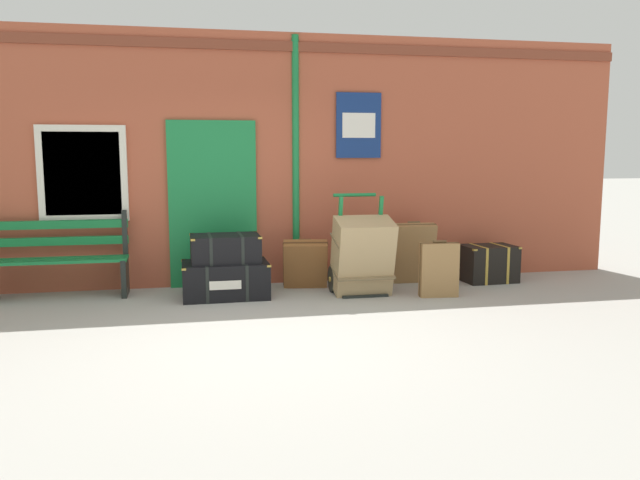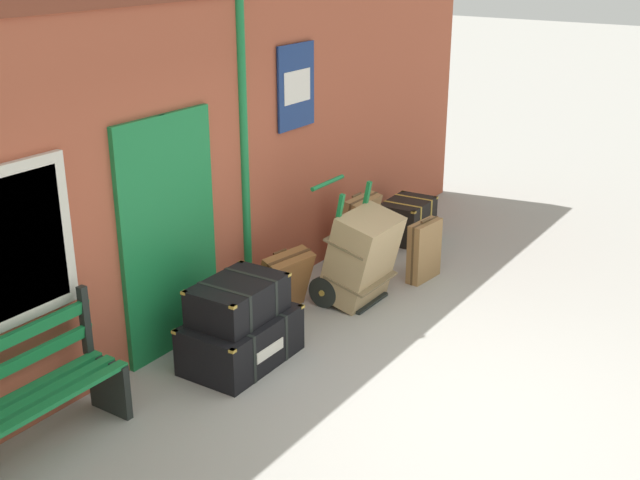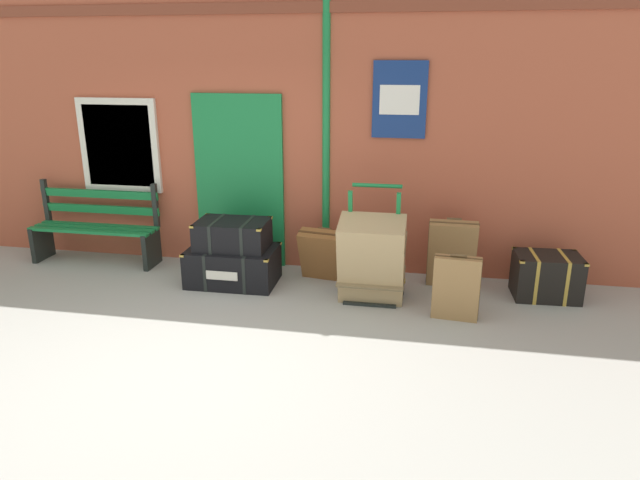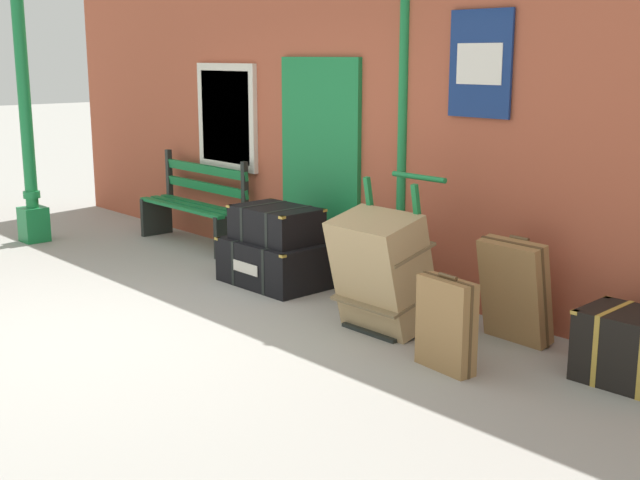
{
  "view_description": "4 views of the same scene",
  "coord_description": "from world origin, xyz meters",
  "px_view_note": "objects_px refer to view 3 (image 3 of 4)",
  "views": [
    {
      "loc": [
        -0.64,
        -5.78,
        1.72
      ],
      "look_at": [
        0.88,
        1.62,
        0.67
      ],
      "focal_mm": 36.04,
      "sensor_mm": 36.0,
      "label": 1
    },
    {
      "loc": [
        -5.02,
        -2.23,
        3.47
      ],
      "look_at": [
        0.77,
        1.61,
        0.84
      ],
      "focal_mm": 45.47,
      "sensor_mm": 36.0,
      "label": 2
    },
    {
      "loc": [
        1.87,
        -4.12,
        2.51
      ],
      "look_at": [
        0.79,
        1.69,
        0.61
      ],
      "focal_mm": 32.05,
      "sensor_mm": 36.0,
      "label": 3
    },
    {
      "loc": [
        5.72,
        -2.98,
        2.12
      ],
      "look_at": [
        0.39,
        1.77,
        0.53
      ],
      "focal_mm": 46.8,
      "sensor_mm": 36.0,
      "label": 4
    }
  ],
  "objects_px": {
    "suitcase_charcoal": "(456,288)",
    "suitcase_cream": "(324,255)",
    "platform_bench": "(96,228)",
    "steamer_trunk_middle": "(233,235)",
    "large_brown_trunk": "(372,259)",
    "corner_trunk": "(546,276)",
    "suitcase_umber": "(452,254)",
    "porters_trolley": "(373,271)",
    "steamer_trunk_base": "(233,266)"
  },
  "relations": [
    {
      "from": "large_brown_trunk",
      "to": "suitcase_charcoal",
      "type": "relative_size",
      "value": 1.41
    },
    {
      "from": "suitcase_charcoal",
      "to": "corner_trunk",
      "type": "relative_size",
      "value": 0.96
    },
    {
      "from": "steamer_trunk_middle",
      "to": "suitcase_charcoal",
      "type": "height_order",
      "value": "steamer_trunk_middle"
    },
    {
      "from": "platform_bench",
      "to": "suitcase_cream",
      "type": "bearing_deg",
      "value": -2.19
    },
    {
      "from": "steamer_trunk_middle",
      "to": "suitcase_umber",
      "type": "bearing_deg",
      "value": 7.05
    },
    {
      "from": "suitcase_cream",
      "to": "steamer_trunk_base",
      "type": "bearing_deg",
      "value": -164.24
    },
    {
      "from": "suitcase_charcoal",
      "to": "platform_bench",
      "type": "bearing_deg",
      "value": 168.64
    },
    {
      "from": "large_brown_trunk",
      "to": "steamer_trunk_middle",
      "type": "bearing_deg",
      "value": 171.21
    },
    {
      "from": "suitcase_umber",
      "to": "suitcase_charcoal",
      "type": "xyz_separation_m",
      "value": [
        0.02,
        -0.81,
        -0.08
      ]
    },
    {
      "from": "steamer_trunk_middle",
      "to": "corner_trunk",
      "type": "distance_m",
      "value": 3.49
    },
    {
      "from": "large_brown_trunk",
      "to": "suitcase_umber",
      "type": "xyz_separation_m",
      "value": [
        0.85,
        0.55,
        -0.08
      ]
    },
    {
      "from": "platform_bench",
      "to": "steamer_trunk_middle",
      "type": "distance_m",
      "value": 1.98
    },
    {
      "from": "large_brown_trunk",
      "to": "suitcase_cream",
      "type": "bearing_deg",
      "value": 139.51
    },
    {
      "from": "porters_trolley",
      "to": "suitcase_umber",
      "type": "xyz_separation_m",
      "value": [
        0.85,
        0.38,
        0.13
      ]
    },
    {
      "from": "steamer_trunk_base",
      "to": "porters_trolley",
      "type": "relative_size",
      "value": 0.85
    },
    {
      "from": "suitcase_umber",
      "to": "corner_trunk",
      "type": "height_order",
      "value": "suitcase_umber"
    },
    {
      "from": "porters_trolley",
      "to": "suitcase_charcoal",
      "type": "height_order",
      "value": "porters_trolley"
    },
    {
      "from": "platform_bench",
      "to": "suitcase_umber",
      "type": "bearing_deg",
      "value": -0.97
    },
    {
      "from": "steamer_trunk_middle",
      "to": "suitcase_charcoal",
      "type": "relative_size",
      "value": 1.2
    },
    {
      "from": "steamer_trunk_base",
      "to": "suitcase_cream",
      "type": "relative_size",
      "value": 1.63
    },
    {
      "from": "suitcase_umber",
      "to": "suitcase_cream",
      "type": "relative_size",
      "value": 1.3
    },
    {
      "from": "steamer_trunk_base",
      "to": "steamer_trunk_middle",
      "type": "relative_size",
      "value": 1.24
    },
    {
      "from": "porters_trolley",
      "to": "suitcase_cream",
      "type": "height_order",
      "value": "porters_trolley"
    },
    {
      "from": "platform_bench",
      "to": "suitcase_umber",
      "type": "height_order",
      "value": "platform_bench"
    },
    {
      "from": "steamer_trunk_middle",
      "to": "corner_trunk",
      "type": "height_order",
      "value": "steamer_trunk_middle"
    },
    {
      "from": "steamer_trunk_base",
      "to": "suitcase_charcoal",
      "type": "bearing_deg",
      "value": -11.12
    },
    {
      "from": "porters_trolley",
      "to": "suitcase_charcoal",
      "type": "relative_size",
      "value": 1.76
    },
    {
      "from": "platform_bench",
      "to": "suitcase_umber",
      "type": "relative_size",
      "value": 1.97
    },
    {
      "from": "platform_bench",
      "to": "porters_trolley",
      "type": "relative_size",
      "value": 1.33
    },
    {
      "from": "platform_bench",
      "to": "suitcase_charcoal",
      "type": "distance_m",
      "value": 4.51
    },
    {
      "from": "suitcase_cream",
      "to": "porters_trolley",
      "type": "bearing_deg",
      "value": -29.51
    },
    {
      "from": "suitcase_umber",
      "to": "suitcase_cream",
      "type": "distance_m",
      "value": 1.45
    },
    {
      "from": "platform_bench",
      "to": "steamer_trunk_base",
      "type": "height_order",
      "value": "platform_bench"
    },
    {
      "from": "suitcase_charcoal",
      "to": "suitcase_cream",
      "type": "bearing_deg",
      "value": 152.19
    },
    {
      "from": "steamer_trunk_base",
      "to": "suitcase_charcoal",
      "type": "distance_m",
      "value": 2.54
    },
    {
      "from": "platform_bench",
      "to": "steamer_trunk_base",
      "type": "bearing_deg",
      "value": -11.66
    },
    {
      "from": "steamer_trunk_middle",
      "to": "large_brown_trunk",
      "type": "relative_size",
      "value": 0.86
    },
    {
      "from": "large_brown_trunk",
      "to": "corner_trunk",
      "type": "distance_m",
      "value": 1.93
    },
    {
      "from": "porters_trolley",
      "to": "large_brown_trunk",
      "type": "relative_size",
      "value": 1.25
    },
    {
      "from": "platform_bench",
      "to": "large_brown_trunk",
      "type": "height_order",
      "value": "platform_bench"
    },
    {
      "from": "large_brown_trunk",
      "to": "suitcase_charcoal",
      "type": "height_order",
      "value": "large_brown_trunk"
    },
    {
      "from": "suitcase_cream",
      "to": "suitcase_charcoal",
      "type": "bearing_deg",
      "value": -27.81
    },
    {
      "from": "steamer_trunk_base",
      "to": "steamer_trunk_middle",
      "type": "bearing_deg",
      "value": 71.45
    },
    {
      "from": "platform_bench",
      "to": "steamer_trunk_middle",
      "type": "xyz_separation_m",
      "value": [
        1.94,
        -0.38,
        0.14
      ]
    },
    {
      "from": "steamer_trunk_base",
      "to": "suitcase_charcoal",
      "type": "relative_size",
      "value": 1.49
    },
    {
      "from": "suitcase_cream",
      "to": "steamer_trunk_middle",
      "type": "bearing_deg",
      "value": -165.25
    },
    {
      "from": "porters_trolley",
      "to": "suitcase_charcoal",
      "type": "xyz_separation_m",
      "value": [
        0.87,
        -0.43,
        0.05
      ]
    },
    {
      "from": "porters_trolley",
      "to": "suitcase_cream",
      "type": "bearing_deg",
      "value": 150.49
    },
    {
      "from": "steamer_trunk_middle",
      "to": "suitcase_charcoal",
      "type": "xyz_separation_m",
      "value": [
        2.48,
        -0.51,
        -0.26
      ]
    },
    {
      "from": "porters_trolley",
      "to": "suitcase_umber",
      "type": "bearing_deg",
      "value": 24.17
    }
  ]
}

